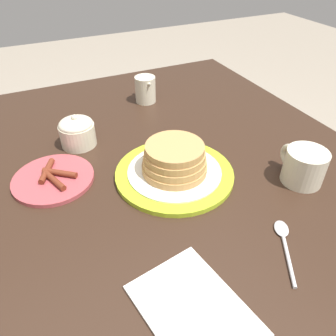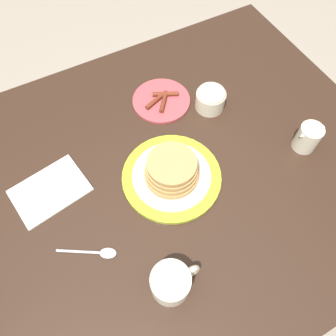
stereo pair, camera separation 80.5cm
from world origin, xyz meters
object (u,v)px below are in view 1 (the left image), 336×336
Objects in this scene: creamer_pitcher at (145,89)px; napkin at (194,310)px; sugar_bowl at (77,131)px; spoon at (284,239)px; side_plate_bacon at (53,178)px; coffee_mug at (303,166)px; pancake_plate at (174,165)px.

napkin is at bearing 163.60° from creamer_pitcher.
creamer_pitcher is 0.75m from napkin.
creamer_pitcher reaches higher than napkin.
spoon is (-0.50, -0.27, -0.04)m from sugar_bowl.
side_plate_bacon is 1.35× the size of spoon.
coffee_mug is at bearing -64.84° from napkin.
side_plate_bacon is at bearing 44.58° from spoon.
pancake_plate is 1.29× the size of napkin.
creamer_pitcher is 0.48× the size of napkin.
side_plate_bacon is at bearing 65.01° from coffee_mug.
side_plate_bacon reaches higher than spoon.
creamer_pitcher reaches higher than side_plate_bacon.
spoon is at bearing -77.02° from napkin.
creamer_pitcher is 0.31m from sugar_bowl.
napkin is at bearing 115.16° from coffee_mug.
creamer_pitcher is 0.76× the size of spoon.
pancake_plate reaches higher than side_plate_bacon.
coffee_mug is at bearing -162.55° from creamer_pitcher.
spoon is at bearing -178.95° from creamer_pitcher.
sugar_bowl is at bearing 5.35° from napkin.
coffee_mug is 0.42m from napkin.
sugar_bowl is 0.43× the size of napkin.
side_plate_bacon reaches higher than napkin.
spoon is at bearing -135.42° from side_plate_bacon.
sugar_bowl is at bearing 49.28° from coffee_mug.
coffee_mug reaches higher than side_plate_bacon.
pancake_plate is at bearing 167.39° from creamer_pitcher.
side_plate_bacon is 0.52m from spoon.
creamer_pitcher reaches higher than pancake_plate.
sugar_bowl is at bearing 28.86° from spoon.
coffee_mug reaches higher than spoon.
pancake_plate reaches higher than coffee_mug.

